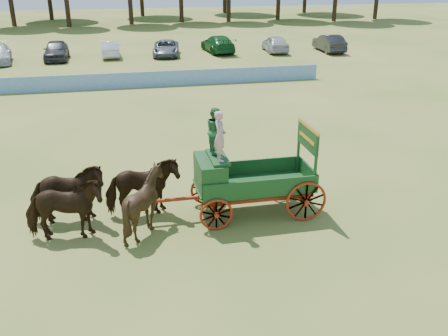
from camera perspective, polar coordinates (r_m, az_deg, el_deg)
ground at (r=17.99m, az=-3.99°, el=-3.79°), size 160.00×160.00×0.00m
horse_lead_left at (r=15.87m, az=-17.77°, el=-4.57°), size 2.46×1.21×2.04m
horse_lead_right at (r=16.86m, az=-17.48°, el=-2.90°), size 2.42×1.12×2.04m
horse_wheel_left at (r=15.76m, az=-9.08°, el=-3.89°), size 2.20×2.05×2.04m
horse_wheel_right at (r=16.76m, az=-9.32°, el=-2.26°), size 2.49×1.29×2.04m
farm_dray at (r=16.38m, az=1.03°, el=-0.18°), size 6.00×2.00×3.76m
sponsor_banner at (r=34.80m, az=-10.08°, el=9.89°), size 26.00×0.08×1.05m
parked_cars at (r=46.55m, az=-15.00°, el=12.93°), size 45.68×7.04×1.64m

